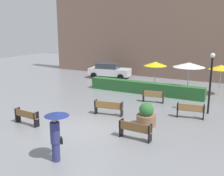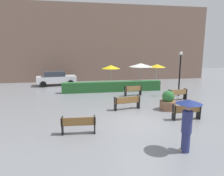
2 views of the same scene
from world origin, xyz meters
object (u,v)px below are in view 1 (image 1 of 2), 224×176
(patio_umbrella_white, at_px, (189,65))
(patio_umbrella_yellow_far, at_px, (221,67))
(bench_near_right, at_px, (135,129))
(bench_near_left, at_px, (26,116))
(bench_mid_center, at_px, (108,107))
(parked_car, at_px, (109,70))
(pedestrian_with_umbrella, at_px, (56,130))
(bench_back_row, at_px, (153,96))
(lamp_post, at_px, (211,77))
(planter_pot, at_px, (146,116))
(bench_far_right, at_px, (191,110))
(patio_umbrella_yellow, at_px, (155,64))

(patio_umbrella_white, bearing_deg, patio_umbrella_yellow_far, 27.84)
(bench_near_right, distance_m, bench_near_left, 6.05)
(bench_mid_center, distance_m, parked_car, 11.77)
(bench_near_left, distance_m, pedestrian_with_umbrella, 4.74)
(bench_near_right, relative_size, bench_mid_center, 0.90)
(bench_back_row, xyz_separation_m, lamp_post, (3.79, -0.77, 1.80))
(patio_umbrella_white, distance_m, patio_umbrella_yellow_far, 2.49)
(bench_near_left, height_order, parked_car, parked_car)
(bench_near_right, height_order, planter_pot, planter_pot)
(bench_far_right, relative_size, patio_umbrella_yellow_far, 0.68)
(bench_mid_center, xyz_separation_m, bench_near_left, (-3.20, -3.46, -0.02))
(planter_pot, bearing_deg, parked_car, 126.54)
(patio_umbrella_yellow, bearing_deg, pedestrian_with_umbrella, -87.62)
(lamp_post, bearing_deg, patio_umbrella_yellow_far, 88.93)
(bench_mid_center, distance_m, planter_pot, 2.65)
(planter_pot, relative_size, lamp_post, 0.34)
(bench_near_left, distance_m, bench_back_row, 8.70)
(bench_near_left, bearing_deg, lamp_post, 37.62)
(pedestrian_with_umbrella, bearing_deg, parked_car, 111.28)
(bench_near_left, distance_m, bench_far_right, 9.27)
(bench_near_left, xyz_separation_m, lamp_post, (8.49, 6.54, 1.80))
(bench_far_right, relative_size, patio_umbrella_yellow, 0.69)
(bench_back_row, height_order, parked_car, parked_car)
(patio_umbrella_white, bearing_deg, bench_mid_center, -114.31)
(lamp_post, xyz_separation_m, patio_umbrella_yellow, (-5.04, 4.80, -0.14))
(planter_pot, relative_size, parked_car, 0.29)
(bench_back_row, relative_size, patio_umbrella_yellow, 0.66)
(pedestrian_with_umbrella, bearing_deg, patio_umbrella_white, 79.60)
(pedestrian_with_umbrella, bearing_deg, bench_mid_center, 98.03)
(patio_umbrella_yellow, relative_size, patio_umbrella_yellow_far, 0.99)
(bench_back_row, bearing_deg, patio_umbrella_yellow, 107.20)
(bench_far_right, bearing_deg, parked_car, 139.00)
(bench_far_right, relative_size, parked_car, 0.36)
(patio_umbrella_yellow, height_order, patio_umbrella_white, patio_umbrella_white)
(bench_mid_center, height_order, pedestrian_with_umbrella, pedestrian_with_umbrella)
(pedestrian_with_umbrella, height_order, planter_pot, pedestrian_with_umbrella)
(patio_umbrella_yellow, bearing_deg, bench_mid_center, -91.82)
(pedestrian_with_umbrella, relative_size, patio_umbrella_yellow, 0.87)
(bench_back_row, height_order, pedestrian_with_umbrella, pedestrian_with_umbrella)
(bench_near_right, height_order, lamp_post, lamp_post)
(patio_umbrella_white, relative_size, patio_umbrella_yellow_far, 1.08)
(bench_near_right, relative_size, pedestrian_with_umbrella, 0.79)
(lamp_post, bearing_deg, bench_near_left, -142.38)
(bench_mid_center, relative_size, patio_umbrella_yellow, 0.77)
(parked_car, bearing_deg, bench_back_row, -43.08)
(planter_pot, distance_m, patio_umbrella_yellow_far, 9.32)
(bench_far_right, xyz_separation_m, lamp_post, (0.80, 1.37, 1.78))
(patio_umbrella_white, bearing_deg, bench_back_row, -117.83)
(pedestrian_with_umbrella, bearing_deg, bench_back_row, 86.00)
(bench_near_right, height_order, pedestrian_with_umbrella, pedestrian_with_umbrella)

